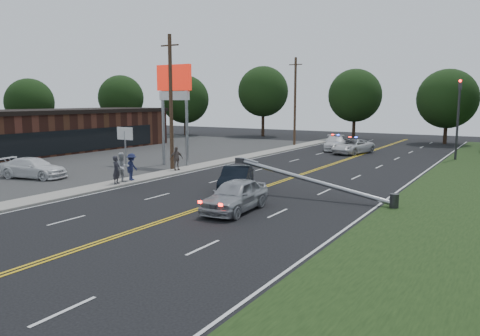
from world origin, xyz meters
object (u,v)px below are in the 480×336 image
Objects in this scene: bystander_a at (116,170)px; bystander_b at (122,167)px; pylon_sign at (174,91)px; bystander_c at (132,167)px; fallen_streetlight at (320,182)px; traffic_signal at (458,112)px; utility_pole_far at (295,101)px; utility_pole_mid at (171,102)px; emergency_a at (353,146)px; emergency_b at (335,143)px; crashed_sedan at (236,179)px; waiting_sedan at (235,195)px; small_sign at (125,137)px; bystander_d at (176,158)px; parked_car at (33,168)px.

bystander_b reaches higher than bystander_a.
bystander_c is (2.34, -7.33, -5.00)m from pylon_sign.
traffic_signal is at bearing 79.41° from fallen_streetlight.
traffic_signal is at bearing -12.89° from utility_pole_far.
traffic_signal is at bearing 45.80° from utility_pole_mid.
bystander_c is (-12.35, -1.33, 0.08)m from fallen_streetlight.
fallen_streetlight reaches higher than bystander_a.
emergency_a is at bearing -3.55° from bystander_b.
emergency_b is at bearing 107.94° from fallen_streetlight.
emergency_a is (-5.17, 21.76, -0.21)m from fallen_streetlight.
fallen_streetlight is 0.94× the size of utility_pole_mid.
utility_pole_mid is at bearing -56.98° from pylon_sign.
bystander_c is at bearing -78.96° from utility_pole_mid.
emergency_a is (8.22, 17.76, -4.37)m from utility_pole_mid.
traffic_signal is 12.44m from emergency_b.
crashed_sedan is at bearing -72.40° from utility_pole_far.
utility_pole_mid is 14.61m from waiting_sedan.
bystander_d is at bearing -4.20° from small_sign.
parked_car is (-5.82, -29.64, -4.40)m from utility_pole_far.
traffic_signal reaches higher than bystander_a.
emergency_a is (-2.74, 26.41, -0.06)m from waiting_sedan.
bystander_b is (-9.85, 2.43, 0.30)m from waiting_sedan.
utility_pole_far reaches higher than pylon_sign.
small_sign is 0.31× the size of utility_pole_far.
pylon_sign reaches higher than emergency_b.
traffic_signal is 4.04× the size of bystander_d.
bystander_c is at bearing -72.30° from pylon_sign.
fallen_streetlight is 5.36× the size of bystander_d.
bystander_b reaches higher than crashed_sedan.
fallen_streetlight reaches higher than waiting_sedan.
parked_car is 0.90× the size of emergency_b.
utility_pole_mid is at bearing -134.20° from traffic_signal.
small_sign is at bearing 115.95° from bystander_d.
small_sign is at bearing -150.26° from pylon_sign.
small_sign is at bearing -112.76° from emergency_a.
waiting_sedan is 0.85× the size of emergency_b.
bystander_d is (0.72, -0.41, -4.09)m from utility_pole_mid.
emergency_a is 3.25m from emergency_b.
traffic_signal is 9.92m from emergency_a.
traffic_signal is 25.12m from utility_pole_mid.
utility_pole_far is at bearing -25.16° from parked_car.
crashed_sedan is 14.56m from parked_car.
utility_pole_far is at bearing 90.00° from utility_pole_mid.
pylon_sign reaches higher than emergency_a.
emergency_a is 19.66m from bystander_d.
emergency_b is at bearing 171.34° from traffic_signal.
pylon_sign is 0.80× the size of utility_pole_far.
emergency_b is (5.68, 19.79, -4.32)m from utility_pole_mid.
fallen_streetlight is 1.97× the size of parked_car.
bystander_d is at bearing -29.25° from utility_pole_mid.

